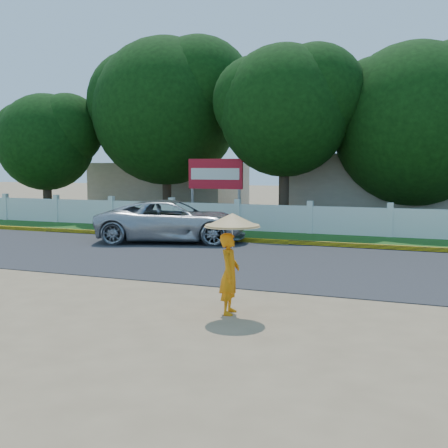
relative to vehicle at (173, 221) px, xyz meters
name	(u,v)px	position (x,y,z in m)	size (l,w,h in m)	color
ground	(189,296)	(3.99, -7.28, -0.73)	(120.00, 120.00, 0.00)	#9E8460
road	(257,261)	(3.99, -2.78, -0.72)	(60.00, 7.00, 0.02)	#38383A
grass_verge	(301,238)	(3.99, 2.47, -0.72)	(60.00, 3.50, 0.03)	#2D601E
curb	(289,242)	(3.99, 0.77, -0.65)	(40.00, 0.18, 0.16)	yellow
fence	(310,220)	(3.99, 3.92, -0.18)	(40.00, 0.10, 1.10)	silver
building_near	(403,188)	(6.99, 10.72, 0.87)	(10.00, 6.00, 3.20)	#B7AD99
building_far	(170,187)	(-6.01, 11.72, 0.67)	(8.00, 5.00, 2.80)	#B7AD99
vehicle	(173,221)	(0.00, 0.00, 0.00)	(2.43, 5.28, 1.47)	#ABAFB3
monk_with_parasol	(231,248)	(5.28, -8.22, 0.46)	(1.01, 1.01, 1.84)	orange
billboard	(215,178)	(-0.44, 5.02, 1.41)	(2.50, 0.13, 2.95)	gray
tree_row	(383,106)	(6.31, 6.98, 4.39)	(35.11, 8.48, 9.73)	#473828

